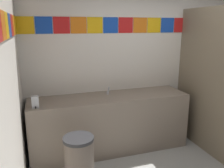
# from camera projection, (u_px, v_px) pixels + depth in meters

# --- Properties ---
(wall_back) EXTENTS (4.22, 0.09, 2.80)m
(wall_back) POSITION_uv_depth(u_px,v_px,m) (151.00, 56.00, 3.99)
(wall_back) COLOR silver
(wall_back) RESTS_ON ground_plane
(wall_side) EXTENTS (0.09, 3.31, 2.80)m
(wall_side) POSITION_uv_depth(u_px,v_px,m) (0.00, 95.00, 1.78)
(wall_side) COLOR silver
(wall_side) RESTS_ON ground_plane
(vanity_counter) EXTENTS (2.41, 0.62, 0.87)m
(vanity_counter) POSITION_uv_depth(u_px,v_px,m) (110.00, 123.00, 3.65)
(vanity_counter) COLOR gray
(vanity_counter) RESTS_ON ground_plane
(faucet_center) EXTENTS (0.04, 0.10, 0.14)m
(faucet_center) POSITION_uv_depth(u_px,v_px,m) (108.00, 91.00, 3.61)
(faucet_center) COLOR silver
(faucet_center) RESTS_ON vanity_counter
(soap_dispenser) EXTENTS (0.09, 0.09, 0.16)m
(soap_dispenser) POSITION_uv_depth(u_px,v_px,m) (35.00, 102.00, 3.03)
(soap_dispenser) COLOR #B7BABF
(soap_dispenser) RESTS_ON vanity_counter
(toilet) EXTENTS (0.39, 0.49, 0.74)m
(toilet) POSITION_uv_depth(u_px,v_px,m) (217.00, 120.00, 4.09)
(toilet) COLOR white
(toilet) RESTS_ON ground_plane
(trash_bin) EXTENTS (0.37, 0.37, 0.65)m
(trash_bin) POSITION_uv_depth(u_px,v_px,m) (79.00, 162.00, 2.82)
(trash_bin) COLOR brown
(trash_bin) RESTS_ON ground_plane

